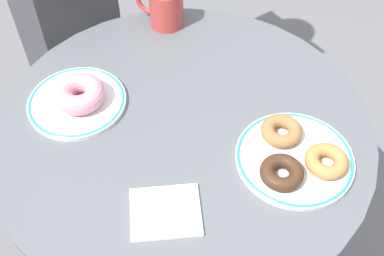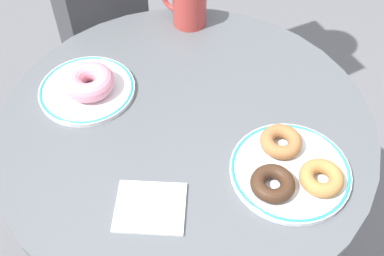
{
  "view_description": "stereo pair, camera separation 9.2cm",
  "coord_description": "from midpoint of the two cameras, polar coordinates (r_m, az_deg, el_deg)",
  "views": [
    {
      "loc": [
        0.16,
        -0.6,
        1.45
      ],
      "look_at": [
        0.02,
        -0.03,
        0.75
      ],
      "focal_mm": 44.02,
      "sensor_mm": 36.0,
      "label": 1
    },
    {
      "loc": [
        0.24,
        -0.58,
        1.45
      ],
      "look_at": [
        0.02,
        -0.03,
        0.75
      ],
      "focal_mm": 44.02,
      "sensor_mm": 36.0,
      "label": 2
    }
  ],
  "objects": [
    {
      "name": "donut_chocolate",
      "position": [
        0.85,
        12.82,
        -6.77
      ],
      "size": [
        0.09,
        0.09,
        0.03
      ],
      "primitive_type": "torus",
      "rotation": [
        0.0,
        0.0,
        1.69
      ],
      "color": "#422819",
      "rests_on": "plate_right"
    },
    {
      "name": "cafe_table",
      "position": [
        1.16,
        1.63,
        -7.63
      ],
      "size": [
        0.77,
        0.77,
        0.73
      ],
      "color": "#565B60",
      "rests_on": "ground"
    },
    {
      "name": "paper_napkin",
      "position": [
        0.83,
        -1.9,
        -9.78
      ],
      "size": [
        0.15,
        0.14,
        0.01
      ],
      "primitive_type": "cube",
      "rotation": [
        0.0,
        0.0,
        0.32
      ],
      "color": "white",
      "rests_on": "cafe_table"
    },
    {
      "name": "plate_right",
      "position": [
        0.9,
        14.7,
        -5.21
      ],
      "size": [
        0.22,
        0.22,
        0.01
      ],
      "color": "white",
      "rests_on": "cafe_table"
    },
    {
      "name": "donut_pink_frosted",
      "position": [
        1.0,
        -9.85,
        5.34
      ],
      "size": [
        0.14,
        0.14,
        0.04
      ],
      "primitive_type": "torus",
      "rotation": [
        0.0,
        0.0,
        1.97
      ],
      "color": "pink",
      "rests_on": "plate_left"
    },
    {
      "name": "plate_left",
      "position": [
        1.02,
        -10.21,
        4.33
      ],
      "size": [
        0.2,
        0.2,
        0.01
      ],
      "color": "white",
      "rests_on": "cafe_table"
    },
    {
      "name": "donut_cinnamon",
      "position": [
        0.91,
        13.59,
        -1.74
      ],
      "size": [
        0.11,
        0.11,
        0.03
      ],
      "primitive_type": "torus",
      "rotation": [
        0.0,
        0.0,
        0.88
      ],
      "color": "#A36B3D",
      "rests_on": "plate_right"
    },
    {
      "name": "donut_old_fashioned",
      "position": [
        0.88,
        18.31,
        -5.94
      ],
      "size": [
        0.1,
        0.1,
        0.03
      ],
      "primitive_type": "torus",
      "rotation": [
        0.0,
        0.0,
        3.43
      ],
      "color": "#BC7F42",
      "rests_on": "plate_right"
    },
    {
      "name": "coffee_mug",
      "position": [
        1.16,
        1.84,
        14.5
      ],
      "size": [
        0.12,
        0.08,
        0.09
      ],
      "color": "#B73D38",
      "rests_on": "cafe_table"
    }
  ]
}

